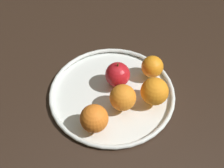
% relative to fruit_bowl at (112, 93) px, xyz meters
% --- Properties ---
extents(ground_plane, '(1.27, 1.27, 0.04)m').
position_rel_fruit_bowl_xyz_m(ground_plane, '(0.00, 0.00, -0.03)').
color(ground_plane, '#302118').
extents(fruit_bowl, '(0.36, 0.36, 0.02)m').
position_rel_fruit_bowl_xyz_m(fruit_bowl, '(0.00, 0.00, 0.00)').
color(fruit_bowl, white).
rests_on(fruit_bowl, ground_plane).
extents(apple, '(0.07, 0.07, 0.08)m').
position_rel_fruit_bowl_xyz_m(apple, '(0.02, 0.03, 0.04)').
color(apple, red).
rests_on(apple, fruit_bowl).
extents(orange_center, '(0.07, 0.07, 0.07)m').
position_rel_fruit_bowl_xyz_m(orange_center, '(0.03, -0.05, 0.04)').
color(orange_center, orange).
rests_on(orange_center, fruit_bowl).
extents(orange_back_left, '(0.06, 0.06, 0.06)m').
position_rel_fruit_bowl_xyz_m(orange_back_left, '(0.12, 0.06, 0.04)').
color(orange_back_left, orange).
rests_on(orange_back_left, fruit_bowl).
extents(orange_front_right, '(0.07, 0.07, 0.07)m').
position_rel_fruit_bowl_xyz_m(orange_front_right, '(-0.05, -0.11, 0.05)').
color(orange_front_right, orange).
rests_on(orange_front_right, fruit_bowl).
extents(orange_back_right, '(0.08, 0.08, 0.08)m').
position_rel_fruit_bowl_xyz_m(orange_back_right, '(0.11, -0.04, 0.05)').
color(orange_back_right, orange).
rests_on(orange_back_right, fruit_bowl).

